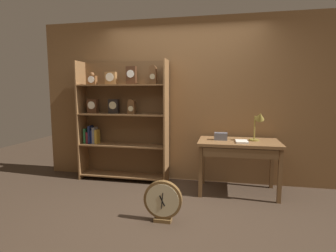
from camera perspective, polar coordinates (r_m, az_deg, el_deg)
The scene contains 8 objects.
ground_plane at distance 3.29m, azimuth -0.53°, elevation -18.72°, with size 10.00×10.00×0.00m, color #3D2D21.
back_wood_panel at distance 4.30m, azimuth 3.29°, elevation 5.38°, with size 4.80×0.05×2.60m, color brown.
bookshelf at distance 4.40m, azimuth -10.04°, elevation 1.31°, with size 1.47×0.33×1.94m.
workbench at distance 3.89m, azimuth 14.95°, elevation -4.53°, with size 1.12×0.67×0.76m.
desk_lamp at distance 3.90m, azimuth 18.88°, elevation 0.96°, with size 0.20×0.21×0.43m.
toolbox_small at distance 3.90m, azimuth 11.27°, elevation -2.19°, with size 0.19×0.12×0.10m, color #595960.
open_repair_manual at distance 3.78m, azimuth 15.57°, elevation -3.24°, with size 0.16×0.22×0.03m, color silver.
round_clock_large at distance 3.06m, azimuth -1.17°, elevation -15.79°, with size 0.43×0.11×0.47m.
Camera 1 is at (0.62, -2.89, 1.44)m, focal length 28.36 mm.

